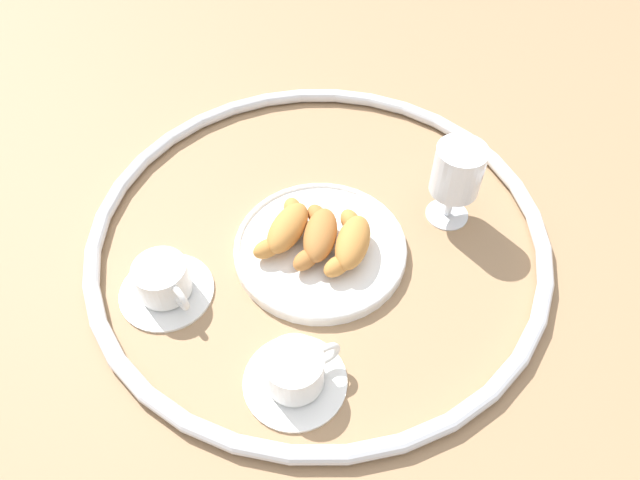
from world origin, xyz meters
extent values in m
plane|color=#997551|center=(0.00, 0.00, 0.00)|extent=(2.20, 2.20, 0.00)
torus|color=silver|center=(0.00, 0.00, 0.01)|extent=(0.71, 0.71, 0.02)
cylinder|color=white|center=(-0.03, 0.00, 0.01)|extent=(0.26, 0.26, 0.02)
torus|color=white|center=(-0.03, 0.00, 0.02)|extent=(0.26, 0.26, 0.01)
ellipsoid|color=#BC7A38|center=(-0.05, -0.05, 0.04)|extent=(0.11, 0.08, 0.04)
ellipsoid|color=#BC7A38|center=(0.00, -0.05, 0.03)|extent=(0.05, 0.04, 0.03)
ellipsoid|color=#BC7A38|center=(-0.08, -0.02, 0.03)|extent=(0.05, 0.05, 0.03)
ellipsoid|color=#AD6B33|center=(-0.03, 0.00, 0.04)|extent=(0.11, 0.07, 0.04)
ellipsoid|color=#AD6B33|center=(0.02, 0.00, 0.03)|extent=(0.05, 0.04, 0.03)
ellipsoid|color=#AD6B33|center=(-0.07, 0.02, 0.03)|extent=(0.05, 0.05, 0.03)
ellipsoid|color=#BC7A38|center=(-0.01, 0.05, 0.04)|extent=(0.11, 0.09, 0.04)
ellipsoid|color=#BC7A38|center=(0.03, 0.04, 0.03)|extent=(0.05, 0.03, 0.03)
ellipsoid|color=#BC7A38|center=(-0.04, 0.08, 0.03)|extent=(0.04, 0.05, 0.03)
cylinder|color=white|center=(-0.24, 0.05, 0.00)|extent=(0.14, 0.14, 0.01)
cylinder|color=white|center=(-0.24, 0.05, 0.03)|extent=(0.08, 0.08, 0.05)
cylinder|color=brown|center=(-0.24, 0.05, 0.06)|extent=(0.07, 0.07, 0.01)
torus|color=white|center=(-0.22, 0.01, 0.04)|extent=(0.02, 0.04, 0.04)
cylinder|color=white|center=(-0.08, 0.23, 0.00)|extent=(0.14, 0.14, 0.01)
cylinder|color=white|center=(-0.08, 0.23, 0.03)|extent=(0.08, 0.08, 0.05)
cylinder|color=#937A60|center=(-0.08, 0.23, 0.06)|extent=(0.07, 0.07, 0.01)
torus|color=white|center=(-0.12, 0.20, 0.04)|extent=(0.04, 0.03, 0.04)
cylinder|color=white|center=(0.03, -0.21, 0.00)|extent=(0.07, 0.07, 0.01)
cylinder|color=white|center=(0.03, -0.21, 0.03)|extent=(0.01, 0.01, 0.05)
cylinder|color=white|center=(0.03, -0.21, 0.10)|extent=(0.08, 0.08, 0.08)
cylinder|color=gold|center=(0.03, -0.21, 0.08)|extent=(0.07, 0.07, 0.05)
camera|label=1|loc=(-0.57, 0.06, 0.71)|focal=32.77mm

